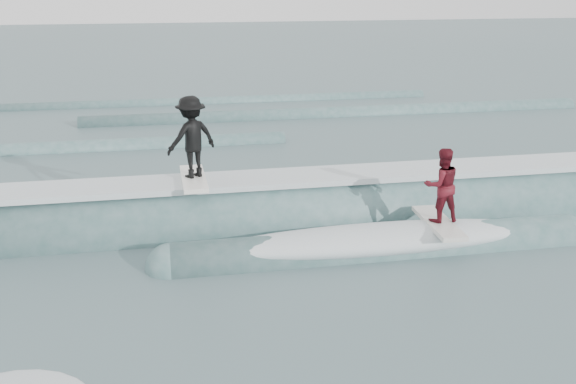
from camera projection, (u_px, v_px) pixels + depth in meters
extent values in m
plane|color=#415C5F|center=(346.00, 353.00, 10.28)|extent=(160.00, 160.00, 0.00)
cylinder|color=#3B6463|center=(280.00, 222.00, 15.80)|extent=(19.37, 2.09, 2.09)
cylinder|color=#3B6463|center=(379.00, 252.00, 14.07)|extent=(9.00, 1.07, 1.07)
sphere|color=#3B6463|center=(171.00, 268.00, 13.27)|extent=(1.07, 1.07, 1.07)
sphere|color=#3B6463|center=(564.00, 237.00, 14.87)|extent=(1.07, 1.07, 1.07)
cube|color=silver|center=(280.00, 178.00, 15.44)|extent=(18.00, 1.30, 0.14)
ellipsoid|color=silver|center=(379.00, 239.00, 13.97)|extent=(7.60, 1.30, 0.60)
cube|color=white|center=(194.00, 178.00, 15.03)|extent=(0.58, 2.01, 0.10)
imported|color=black|center=(191.00, 137.00, 14.71)|extent=(1.41, 1.20, 1.90)
cube|color=silver|center=(438.00, 223.00, 14.13)|extent=(0.64, 2.02, 0.10)
imported|color=#561019|center=(442.00, 185.00, 13.85)|extent=(0.83, 0.66, 1.64)
cylinder|color=#3B6463|center=(341.00, 116.00, 27.90)|extent=(22.00, 0.80, 0.80)
cylinder|color=#3B6463|center=(204.00, 103.00, 30.61)|extent=(22.00, 0.60, 0.60)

